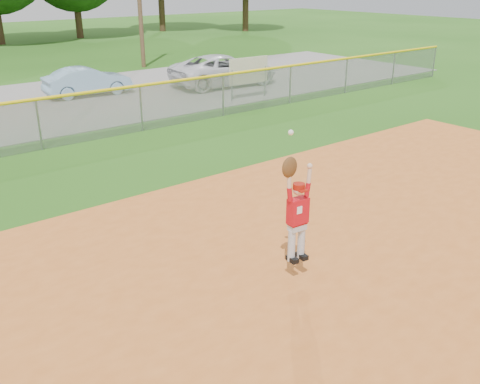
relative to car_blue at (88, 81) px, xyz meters
name	(u,v)px	position (x,y,z in m)	size (l,w,h in m)	color
ground	(263,298)	(-4.27, -16.40, -0.63)	(120.00, 120.00, 0.00)	#255714
car_blue	(88,81)	(0.00, 0.00, 0.00)	(1.26, 3.63, 1.19)	#82A8C2
car_white_b	(224,70)	(5.90, -1.78, 0.11)	(2.34, 5.07, 1.41)	silver
sponsor_sign	(249,72)	(4.99, -4.70, 0.50)	(1.92, 0.13, 1.71)	gray
outfield_fence	(38,121)	(-4.27, -6.40, 0.25)	(40.06, 0.10, 1.55)	gray
ballplayer	(296,210)	(-3.49, -16.28, 0.65)	(0.61, 0.27, 2.26)	silver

